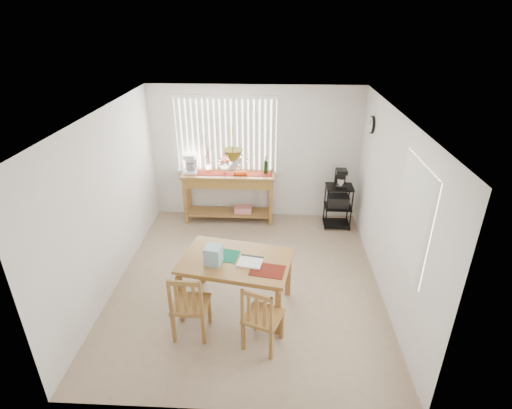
# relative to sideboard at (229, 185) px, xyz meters

# --- Properties ---
(ground) EXTENTS (4.00, 4.50, 0.01)m
(ground) POSITION_rel_sideboard_xyz_m (0.49, -1.98, -0.75)
(ground) COLOR tan
(room_shell) EXTENTS (4.20, 4.70, 2.70)m
(room_shell) POSITION_rel_sideboard_xyz_m (0.49, -1.97, 0.95)
(room_shell) COLOR silver
(room_shell) RESTS_ON ground
(sideboard) EXTENTS (1.76, 0.50, 0.99)m
(sideboard) POSITION_rel_sideboard_xyz_m (0.00, 0.00, 0.00)
(sideboard) COLOR olive
(sideboard) RESTS_ON ground
(sideboard_items) EXTENTS (1.67, 0.42, 0.76)m
(sideboard_items) POSITION_rel_sideboard_xyz_m (-0.30, 0.02, 0.40)
(sideboard_items) COLOR maroon
(sideboard_items) RESTS_ON sideboard
(wire_cart) EXTENTS (0.50, 0.40, 0.84)m
(wire_cart) POSITION_rel_sideboard_xyz_m (2.09, -0.16, -0.24)
(wire_cart) COLOR black
(wire_cart) RESTS_ON ground
(cart_items) EXTENTS (0.20, 0.24, 0.35)m
(cart_items) POSITION_rel_sideboard_xyz_m (2.09, -0.16, 0.26)
(cart_items) COLOR black
(cart_items) RESTS_ON wire_cart
(dining_table) EXTENTS (1.60, 1.19, 0.78)m
(dining_table) POSITION_rel_sideboard_xyz_m (0.38, -2.56, -0.05)
(dining_table) COLOR olive
(dining_table) RESTS_ON ground
(table_items) EXTENTS (1.11, 0.72, 0.25)m
(table_items) POSITION_rel_sideboard_xyz_m (0.21, -2.66, 0.13)
(table_items) COLOR #12694D
(table_items) RESTS_ON dining_table
(chair_left) EXTENTS (0.46, 0.46, 0.96)m
(chair_left) POSITION_rel_sideboard_xyz_m (-0.15, -3.16, -0.27)
(chair_left) COLOR olive
(chair_left) RESTS_ON ground
(chair_right) EXTENTS (0.55, 0.55, 0.93)m
(chair_right) POSITION_rel_sideboard_xyz_m (0.75, -3.32, -0.29)
(chair_right) COLOR olive
(chair_right) RESTS_ON ground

